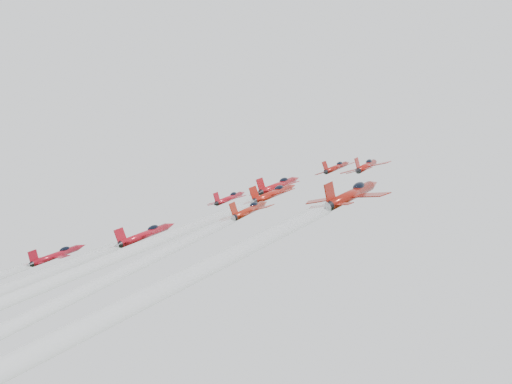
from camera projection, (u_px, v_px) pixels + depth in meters
The scene contains 6 objects.
jet_lead at pixel (337, 167), 136.38m from camera, with size 8.52×11.11×6.36m.
jet_row2_left at pixel (230, 198), 134.74m from camera, with size 8.46×11.03×6.32m.
jet_row2_center at pixel (278, 185), 131.70m from camera, with size 10.64×13.87×7.94m.
jet_row2_right at pixel (367, 166), 118.81m from camera, with size 8.99×11.72×6.71m.
jet_center at pixel (50, 286), 76.79m from camera, with size 9.85×95.50×50.00m.
jet_rear_right at pixel (6, 314), 64.76m from camera, with size 8.59×83.30×43.61m.
Camera 1 is at (66.72, -88.71, 99.88)m, focal length 50.00 mm.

